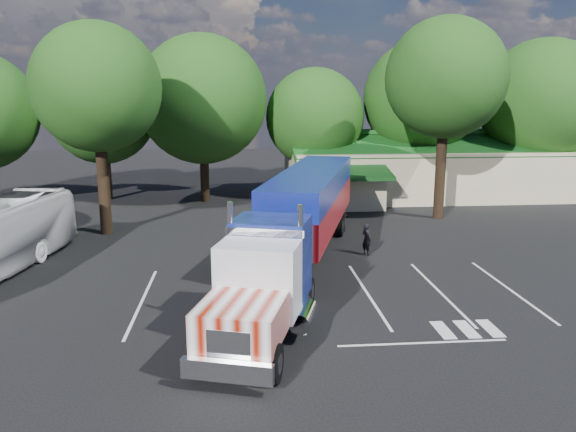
{
  "coord_description": "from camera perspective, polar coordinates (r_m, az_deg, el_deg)",
  "views": [
    {
      "loc": [
        -2.25,
        -28.62,
        8.48
      ],
      "look_at": [
        0.34,
        0.93,
        2.0
      ],
      "focal_mm": 35.0,
      "sensor_mm": 36.0,
      "label": 1
    }
  ],
  "objects": [
    {
      "name": "tree_row_b",
      "position": [
        47.67,
        -18.34,
        10.09
      ],
      "size": [
        8.4,
        8.4,
        11.35
      ],
      "color": "black",
      "rests_on": "ground"
    },
    {
      "name": "bicycle",
      "position": [
        35.91,
        1.59,
        -0.59
      ],
      "size": [
        1.04,
        1.84,
        0.92
      ],
      "primitive_type": "imported",
      "rotation": [
        0.0,
        0.0,
        0.26
      ],
      "color": "black",
      "rests_on": "ground"
    },
    {
      "name": "tree_row_d",
      "position": [
        46.58,
        2.74,
        9.97
      ],
      "size": [
        8.0,
        8.0,
        10.6
      ],
      "color": "black",
      "rests_on": "ground"
    },
    {
      "name": "semi_truck",
      "position": [
        27.37,
        1.42,
        0.06
      ],
      "size": [
        9.02,
        22.4,
        4.72
      ],
      "rotation": [
        0.0,
        0.0,
        -0.29
      ],
      "color": "black",
      "rests_on": "ground"
    },
    {
      "name": "tree_row_e",
      "position": [
        49.06,
        13.37,
        11.53
      ],
      "size": [
        9.6,
        9.6,
        12.9
      ],
      "color": "black",
      "rests_on": "ground"
    },
    {
      "name": "event_hall",
      "position": [
        49.51,
        13.92,
        4.68
      ],
      "size": [
        24.2,
        14.12,
        5.55
      ],
      "color": "#BDB38C",
      "rests_on": "ground"
    },
    {
      "name": "tree_row_f",
      "position": [
        51.97,
        24.49,
        10.48
      ],
      "size": [
        10.4,
        10.4,
        13.0
      ],
      "color": "black",
      "rests_on": "ground"
    },
    {
      "name": "tree_row_c",
      "position": [
        44.91,
        -8.7,
        11.62
      ],
      "size": [
        10.0,
        10.0,
        13.05
      ],
      "color": "black",
      "rests_on": "ground"
    },
    {
      "name": "ground",
      "position": [
        29.94,
        -0.5,
        -4.14
      ],
      "size": [
        120.0,
        120.0,
        0.0
      ],
      "primitive_type": "plane",
      "color": "black",
      "rests_on": "ground"
    },
    {
      "name": "silver_sedan",
      "position": [
        42.11,
        4.99,
        1.72
      ],
      "size": [
        4.92,
        2.51,
        1.54
      ],
      "primitive_type": "imported",
      "rotation": [
        0.0,
        0.0,
        1.76
      ],
      "color": "#ACAFB4",
      "rests_on": "ground"
    },
    {
      "name": "tree_near_left",
      "position": [
        35.6,
        -18.86,
        12.21
      ],
      "size": [
        7.6,
        7.6,
        12.65
      ],
      "color": "black",
      "rests_on": "ground"
    },
    {
      "name": "tree_near_right",
      "position": [
        39.6,
        15.74,
        13.29
      ],
      "size": [
        8.0,
        8.0,
        13.5
      ],
      "color": "black",
      "rests_on": "ground"
    },
    {
      "name": "woman",
      "position": [
        30.38,
        7.99,
        -2.32
      ],
      "size": [
        0.67,
        0.75,
        1.73
      ],
      "primitive_type": "imported",
      "rotation": [
        0.0,
        0.0,
        2.08
      ],
      "color": "black",
      "rests_on": "ground"
    }
  ]
}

